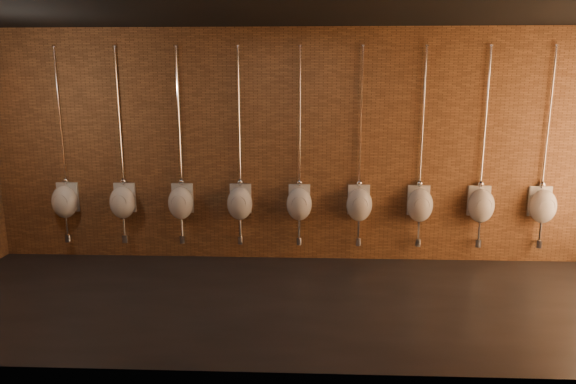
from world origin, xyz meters
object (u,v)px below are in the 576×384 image
at_px(urinal_0, 65,200).
at_px(urinal_8, 543,205).
at_px(urinal_6, 420,204).
at_px(urinal_2, 181,201).
at_px(urinal_3, 240,202).
at_px(urinal_4, 299,202).
at_px(urinal_5, 359,203).
at_px(urinal_7, 481,204).
at_px(urinal_1, 123,201).

relative_size(urinal_0, urinal_8, 1.00).
relative_size(urinal_6, urinal_8, 1.00).
bearing_deg(urinal_2, urinal_3, 0.00).
height_order(urinal_3, urinal_4, same).
distance_m(urinal_5, urinal_7, 1.66).
relative_size(urinal_6, urinal_7, 1.00).
height_order(urinal_3, urinal_8, same).
distance_m(urinal_3, urinal_8, 4.14).
bearing_deg(urinal_6, urinal_0, 180.00).
distance_m(urinal_4, urinal_6, 1.66).
bearing_deg(urinal_4, urinal_7, 0.00).
distance_m(urinal_2, urinal_3, 0.83).
bearing_deg(urinal_0, urinal_4, 0.00).
bearing_deg(urinal_2, urinal_5, 0.00).
xyz_separation_m(urinal_4, urinal_7, (2.49, 0.00, 0.00)).
relative_size(urinal_2, urinal_5, 1.00).
xyz_separation_m(urinal_3, urinal_5, (1.66, 0.00, 0.00)).
height_order(urinal_1, urinal_5, same).
height_order(urinal_2, urinal_3, same).
bearing_deg(urinal_2, urinal_6, 0.00).
xyz_separation_m(urinal_1, urinal_7, (4.97, 0.00, 0.00)).
bearing_deg(urinal_5, urinal_0, 180.00).
relative_size(urinal_3, urinal_5, 1.00).
bearing_deg(urinal_8, urinal_4, 180.00).
relative_size(urinal_0, urinal_6, 1.00).
relative_size(urinal_3, urinal_4, 1.00).
relative_size(urinal_2, urinal_8, 1.00).
bearing_deg(urinal_4, urinal_8, 0.00).
bearing_deg(urinal_0, urinal_1, 0.00).
xyz_separation_m(urinal_1, urinal_3, (1.66, 0.00, 0.00)).
relative_size(urinal_2, urinal_3, 1.00).
bearing_deg(urinal_0, urinal_3, 0.00).
xyz_separation_m(urinal_0, urinal_1, (0.83, 0.00, 0.00)).
height_order(urinal_1, urinal_7, same).
bearing_deg(urinal_5, urinal_3, 180.00).
distance_m(urinal_0, urinal_6, 4.97).
distance_m(urinal_0, urinal_4, 3.31).
bearing_deg(urinal_7, urinal_6, 180.00).
bearing_deg(urinal_8, urinal_2, 180.00).
distance_m(urinal_1, urinal_5, 3.31).
height_order(urinal_0, urinal_8, same).
bearing_deg(urinal_3, urinal_6, 0.00).
height_order(urinal_7, urinal_8, same).
relative_size(urinal_0, urinal_3, 1.00).
relative_size(urinal_2, urinal_7, 1.00).
bearing_deg(urinal_0, urinal_8, 0.00).
bearing_deg(urinal_1, urinal_7, 0.00).
bearing_deg(urinal_7, urinal_3, 180.00).
xyz_separation_m(urinal_2, urinal_7, (4.14, 0.00, 0.00)).
bearing_deg(urinal_1, urinal_8, 0.00).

